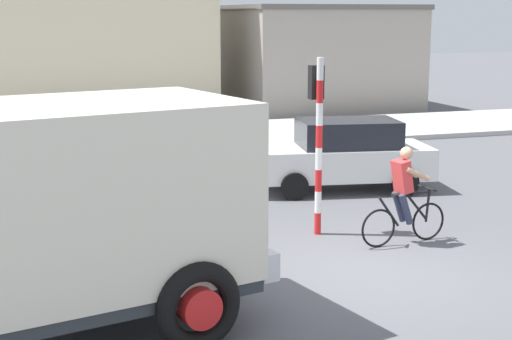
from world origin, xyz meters
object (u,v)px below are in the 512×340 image
object	(u,v)px
car_red_near	(343,154)
cyclist	(404,196)
traffic_light_pole	(318,121)
truck_foreground	(29,209)

from	to	relation	value
car_red_near	cyclist	bearing A→B (deg)	-100.12
cyclist	traffic_light_pole	world-z (taller)	traffic_light_pole
truck_foreground	traffic_light_pole	world-z (taller)	traffic_light_pole
traffic_light_pole	car_red_near	bearing A→B (deg)	58.35
traffic_light_pole	car_red_near	distance (m)	3.90
truck_foreground	car_red_near	bearing A→B (deg)	42.84
truck_foreground	traffic_light_pole	distance (m)	6.10
car_red_near	truck_foreground	bearing A→B (deg)	-137.16
cyclist	traffic_light_pole	xyz separation A→B (m)	(-1.18, 1.10, 1.20)
cyclist	car_red_near	world-z (taller)	cyclist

